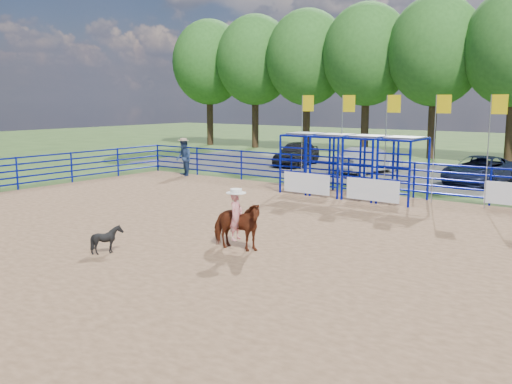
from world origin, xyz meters
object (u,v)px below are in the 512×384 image
at_px(horse_and_rider, 236,221).
at_px(spectator_cowboy, 184,157).
at_px(calf, 107,239).
at_px(car_c, 479,170).
at_px(car_a, 297,153).
at_px(car_b, 368,160).

distance_m(horse_and_rider, spectator_cowboy, 15.34).
height_order(calf, spectator_cowboy, spectator_cowboy).
distance_m(spectator_cowboy, car_c, 14.77).
bearing_deg(car_a, horse_and_rider, -73.58).
xyz_separation_m(calf, car_a, (-6.86, 20.03, 0.37)).
xyz_separation_m(calf, car_b, (-1.73, 19.22, 0.33)).
height_order(calf, car_c, car_c).
relative_size(calf, car_a, 0.17).
bearing_deg(calf, spectator_cowboy, 17.36).
xyz_separation_m(calf, car_c, (4.32, 18.71, 0.28)).
height_order(calf, car_b, car_b).
bearing_deg(car_b, car_c, -172.09).
bearing_deg(spectator_cowboy, horse_and_rider, -41.14).
bearing_deg(car_b, horse_and_rider, 116.87).
distance_m(spectator_cowboy, car_b, 10.01).
bearing_deg(car_c, horse_and_rider, -89.77).
distance_m(car_a, car_b, 5.20).
height_order(car_a, car_b, car_a).
xyz_separation_m(horse_and_rider, car_c, (1.80, 16.42, -0.14)).
distance_m(horse_and_rider, car_c, 16.52).
relative_size(spectator_cowboy, car_c, 0.41).
bearing_deg(calf, car_a, 0.17).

